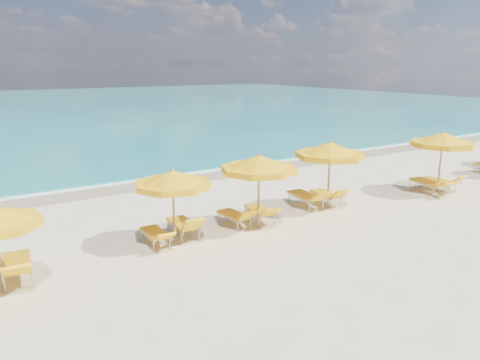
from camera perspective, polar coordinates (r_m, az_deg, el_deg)
ground_plane at (r=15.32m, az=3.03°, el=-5.51°), size 120.00×120.00×0.00m
ocean at (r=60.54m, az=-24.63°, el=7.93°), size 120.00×80.00×0.30m
wet_sand_band at (r=21.52m, az=-8.47°, el=0.12°), size 120.00×2.60×0.01m
foam_line at (r=22.23m, az=-9.32°, el=0.54°), size 120.00×1.20×0.03m
whitecap_near at (r=29.28m, az=-27.24°, el=2.40°), size 14.00×0.36×0.05m
whitecap_far at (r=39.66m, az=-7.80°, el=6.50°), size 18.00×0.30×0.05m
umbrella_3 at (r=13.38m, az=-8.22°, el=0.03°), size 2.42×2.42×2.25m
umbrella_4 at (r=14.51m, az=2.31°, el=1.91°), size 2.46×2.46×2.44m
umbrella_5 at (r=16.82m, az=10.92°, el=3.54°), size 2.60×2.60×2.50m
umbrella_6 at (r=20.37m, az=23.47°, el=4.51°), size 2.57×2.57×2.53m
lounger_2_right at (r=12.76m, az=-25.50°, el=-9.90°), size 0.87×2.04×0.86m
lounger_3_left at (r=13.88m, az=-10.24°, el=-6.97°), size 0.61×1.68×0.68m
lounger_3_right at (r=14.41m, az=-6.91°, el=-5.93°), size 0.75×1.82×0.87m
lounger_4_left at (r=15.20m, az=-0.63°, el=-4.82°), size 0.64×1.65×0.80m
lounger_4_right at (r=15.65m, az=2.45°, el=-4.24°), size 0.93×1.86×0.76m
lounger_5_left at (r=17.32m, az=8.07°, el=-2.46°), size 0.81×2.02×0.90m
lounger_5_right at (r=17.85m, az=10.49°, el=-2.16°), size 0.72×1.75×0.80m
lounger_6_left at (r=20.55m, az=21.98°, el=-0.75°), size 1.06×2.14×0.74m
lounger_6_right at (r=21.17m, az=23.13°, el=-0.49°), size 0.66×1.81×0.82m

